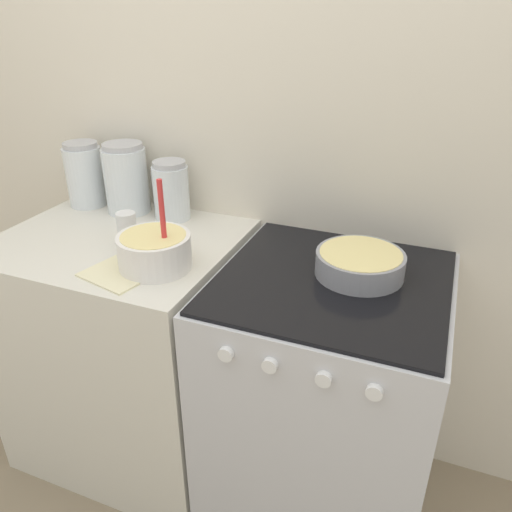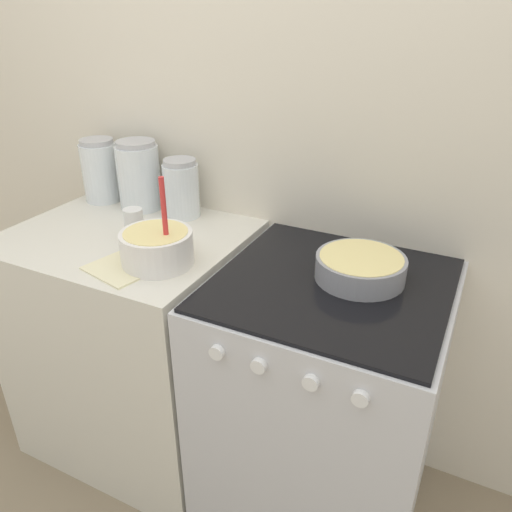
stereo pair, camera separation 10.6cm
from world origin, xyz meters
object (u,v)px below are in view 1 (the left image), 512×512
Objects in this scene: storage_jar_middle at (127,183)px; storage_jar_right at (171,194)px; stove at (323,400)px; tin_can at (127,229)px; storage_jar_left at (85,179)px; mixing_bowl at (155,249)px; baking_pan at (360,263)px.

storage_jar_middle reaches higher than storage_jar_right.
stove is at bearing -15.12° from storage_jar_middle.
storage_jar_left is at bearing 144.79° from tin_can.
storage_jar_right is (0.39, 0.00, -0.01)m from storage_jar_left.
tin_can is (0.18, -0.26, -0.06)m from storage_jar_middle.
storage_jar_middle is at bearing 123.98° from tin_can.
tin_can reaches higher than stove.
baking_pan is (0.59, 0.18, -0.02)m from mixing_bowl.
storage_jar_right is (-0.74, 0.18, 0.05)m from baking_pan.
tin_can is at bearing -177.84° from stove.
stove is 0.51m from baking_pan.
storage_jar_right is 1.91× the size of tin_can.
storage_jar_left is 2.18× the size of tin_can.
mixing_bowl is at bearing -46.45° from storage_jar_middle.
mixing_bowl is 0.50m from storage_jar_middle.
storage_jar_middle is (-0.86, 0.23, 0.58)m from stove.
storage_jar_middle is (0.19, 0.00, 0.01)m from storage_jar_left.
baking_pan is at bearing -13.70° from storage_jar_right.
storage_jar_left is 0.19m from storage_jar_middle.
baking_pan is 0.76m from storage_jar_right.
stove is 0.75m from mixing_bowl.
storage_jar_right is at bearing 0.00° from storage_jar_left.
stove is 3.73× the size of storage_jar_left.
baking_pan is 2.28× the size of tin_can.
mixing_bowl is 0.61m from baking_pan.
storage_jar_left is at bearing 167.54° from stove.
storage_jar_left reaches higher than storage_jar_right.
storage_jar_left is (-0.54, 0.36, 0.05)m from mixing_bowl.
tin_can is at bearing -173.94° from baking_pan.
stove is at bearing -140.29° from baking_pan.
storage_jar_middle is 2.31× the size of tin_can.
stove is 3.57× the size of baking_pan.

